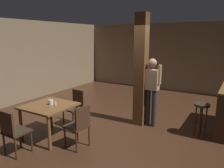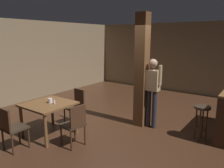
{
  "view_description": "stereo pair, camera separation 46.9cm",
  "coord_description": "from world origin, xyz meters",
  "px_view_note": "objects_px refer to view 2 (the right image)",
  "views": [
    {
      "loc": [
        2.49,
        -4.55,
        2.23
      ],
      "look_at": [
        -0.21,
        -0.06,
        1.1
      ],
      "focal_mm": 35.0,
      "sensor_mm": 36.0,
      "label": 1
    },
    {
      "loc": [
        2.88,
        -4.29,
        2.23
      ],
      "look_at": [
        -0.21,
        -0.06,
        1.1
      ],
      "focal_mm": 35.0,
      "sensor_mm": 36.0,
      "label": 2
    }
  ],
  "objects_px": {
    "napkin_cup": "(50,101)",
    "salt_shaker": "(54,102)",
    "bar_stool_near": "(202,115)",
    "chair_south": "(11,127)",
    "chair_east": "(75,123)",
    "dining_table": "(49,108)",
    "chair_north": "(76,105)",
    "standing_person": "(152,88)"
  },
  "relations": [
    {
      "from": "standing_person",
      "to": "bar_stool_near",
      "type": "bearing_deg",
      "value": 0.06
    },
    {
      "from": "chair_north",
      "to": "standing_person",
      "type": "relative_size",
      "value": 0.52
    },
    {
      "from": "standing_person",
      "to": "bar_stool_near",
      "type": "height_order",
      "value": "standing_person"
    },
    {
      "from": "chair_east",
      "to": "standing_person",
      "type": "relative_size",
      "value": 0.52
    },
    {
      "from": "chair_east",
      "to": "bar_stool_near",
      "type": "xyz_separation_m",
      "value": [
        2.01,
        1.83,
        0.07
      ]
    },
    {
      "from": "napkin_cup",
      "to": "bar_stool_near",
      "type": "distance_m",
      "value": 3.37
    },
    {
      "from": "chair_south",
      "to": "standing_person",
      "type": "bearing_deg",
      "value": 57.63
    },
    {
      "from": "chair_north",
      "to": "salt_shaker",
      "type": "xyz_separation_m",
      "value": [
        0.15,
        -0.81,
        0.3
      ]
    },
    {
      "from": "dining_table",
      "to": "salt_shaker",
      "type": "height_order",
      "value": "salt_shaker"
    },
    {
      "from": "chair_south",
      "to": "bar_stool_near",
      "type": "distance_m",
      "value": 3.96
    },
    {
      "from": "salt_shaker",
      "to": "bar_stool_near",
      "type": "xyz_separation_m",
      "value": [
        2.74,
        1.74,
        -0.23
      ]
    },
    {
      "from": "chair_east",
      "to": "standing_person",
      "type": "xyz_separation_m",
      "value": [
        0.82,
        1.83,
        0.5
      ]
    },
    {
      "from": "dining_table",
      "to": "chair_north",
      "type": "distance_m",
      "value": 0.87
    },
    {
      "from": "salt_shaker",
      "to": "chair_south",
      "type": "bearing_deg",
      "value": -99.59
    },
    {
      "from": "napkin_cup",
      "to": "bar_stool_near",
      "type": "xyz_separation_m",
      "value": [
        2.88,
        1.74,
        -0.24
      ]
    },
    {
      "from": "standing_person",
      "to": "salt_shaker",
      "type": "bearing_deg",
      "value": -131.65
    },
    {
      "from": "dining_table",
      "to": "bar_stool_near",
      "type": "height_order",
      "value": "bar_stool_near"
    },
    {
      "from": "chair_east",
      "to": "bar_stool_near",
      "type": "relative_size",
      "value": 1.15
    },
    {
      "from": "napkin_cup",
      "to": "salt_shaker",
      "type": "height_order",
      "value": "napkin_cup"
    },
    {
      "from": "chair_east",
      "to": "chair_north",
      "type": "distance_m",
      "value": 1.26
    },
    {
      "from": "salt_shaker",
      "to": "dining_table",
      "type": "bearing_deg",
      "value": -162.0
    },
    {
      "from": "chair_south",
      "to": "chair_north",
      "type": "relative_size",
      "value": 1.0
    },
    {
      "from": "chair_south",
      "to": "bar_stool_near",
      "type": "relative_size",
      "value": 1.15
    },
    {
      "from": "napkin_cup",
      "to": "salt_shaker",
      "type": "relative_size",
      "value": 1.23
    },
    {
      "from": "bar_stool_near",
      "to": "chair_south",
      "type": "bearing_deg",
      "value": -137.13
    },
    {
      "from": "chair_south",
      "to": "salt_shaker",
      "type": "height_order",
      "value": "chair_south"
    },
    {
      "from": "chair_south",
      "to": "chair_north",
      "type": "height_order",
      "value": "same"
    },
    {
      "from": "chair_south",
      "to": "salt_shaker",
      "type": "xyz_separation_m",
      "value": [
        0.16,
        0.95,
        0.3
      ]
    },
    {
      "from": "dining_table",
      "to": "bar_stool_near",
      "type": "relative_size",
      "value": 1.3
    },
    {
      "from": "dining_table",
      "to": "chair_east",
      "type": "xyz_separation_m",
      "value": [
        0.88,
        -0.04,
        -0.13
      ]
    },
    {
      "from": "salt_shaker",
      "to": "standing_person",
      "type": "distance_m",
      "value": 2.33
    },
    {
      "from": "standing_person",
      "to": "chair_south",
      "type": "bearing_deg",
      "value": -122.37
    },
    {
      "from": "salt_shaker",
      "to": "standing_person",
      "type": "relative_size",
      "value": 0.05
    },
    {
      "from": "bar_stool_near",
      "to": "salt_shaker",
      "type": "bearing_deg",
      "value": -147.6
    },
    {
      "from": "chair_east",
      "to": "chair_south",
      "type": "relative_size",
      "value": 1.0
    },
    {
      "from": "chair_south",
      "to": "dining_table",
      "type": "bearing_deg",
      "value": 89.43
    },
    {
      "from": "chair_south",
      "to": "standing_person",
      "type": "height_order",
      "value": "standing_person"
    },
    {
      "from": "salt_shaker",
      "to": "bar_stool_near",
      "type": "relative_size",
      "value": 0.11
    },
    {
      "from": "chair_east",
      "to": "chair_south",
      "type": "height_order",
      "value": "same"
    },
    {
      "from": "chair_east",
      "to": "chair_north",
      "type": "relative_size",
      "value": 1.0
    },
    {
      "from": "salt_shaker",
      "to": "standing_person",
      "type": "bearing_deg",
      "value": 48.35
    },
    {
      "from": "chair_north",
      "to": "standing_person",
      "type": "distance_m",
      "value": 1.99
    }
  ]
}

